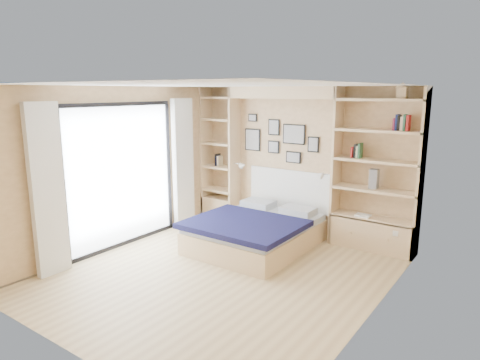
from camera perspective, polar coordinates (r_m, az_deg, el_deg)
The scene contains 8 objects.
ground at distance 5.94m, azimuth -2.33°, elevation -12.34°, with size 4.50×4.50×0.00m, color #D2B783.
room_shell at distance 7.02m, azimuth 2.66°, elevation 0.70°, with size 4.50×4.50×4.50m.
bed at distance 6.80m, azimuth 2.21°, elevation -6.73°, with size 1.65×2.14×1.07m.
photo_gallery at distance 7.57m, azimuth 5.16°, elevation 5.51°, with size 1.48×0.02×0.82m.
reading_lamps at distance 7.38m, azimuth 5.23°, elevation 1.39°, with size 1.92×0.12×0.15m.
shelf_decor at distance 6.78m, azimuth 15.85°, elevation 5.20°, with size 3.48×0.23×2.03m.
deck at distance 8.49m, azimuth -22.07°, elevation -5.70°, with size 3.20×4.00×0.05m, color #695E4E.
deck_chair at distance 8.72m, azimuth -15.54°, elevation -2.26°, with size 0.60×0.85×0.78m.
Camera 1 is at (3.32, -4.29, 2.43)m, focal length 32.00 mm.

